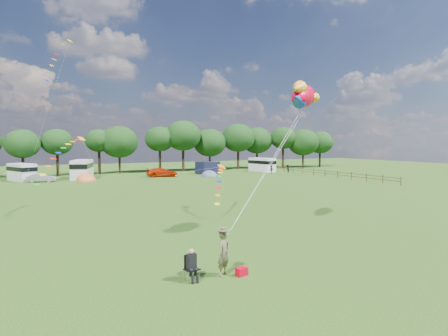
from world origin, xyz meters
name	(u,v)px	position (x,y,z in m)	size (l,w,h in m)	color
ground_plane	(289,249)	(0.00, 0.00, 0.00)	(180.00, 180.00, 0.00)	black
tree_line	(139,140)	(5.30, 54.99, 6.35)	(102.98, 10.98, 10.27)	black
fence	(319,172)	(32.00, 34.50, 0.70)	(0.12, 33.12, 1.20)	#472D19
car_b	(42,178)	(-11.76, 44.84, 0.64)	(1.36, 3.65, 1.29)	gray
car_c	(162,172)	(6.74, 45.16, 0.76)	(2.13, 5.06, 1.52)	#B92202
campervan_b	(22,172)	(-14.41, 48.09, 1.42)	(4.36, 5.87, 2.65)	silver
campervan_c	(82,169)	(-5.79, 47.75, 1.63)	(4.26, 6.68, 3.04)	silver
campervan_d	(262,164)	(27.96, 46.83, 1.48)	(3.55, 6.01, 2.76)	silver
tent_orange	(86,181)	(-5.73, 42.97, 0.02)	(3.11, 3.40, 2.43)	#CC672A
tent_greyblue	(209,177)	(13.88, 41.30, 0.02)	(2.94, 3.22, 2.19)	#4C556D
awning_navy	(208,168)	(16.16, 47.07, 1.14)	(3.66, 2.97, 2.29)	black
kite_flyer	(224,253)	(-5.03, -2.02, 1.01)	(0.74, 0.48, 2.02)	brown
camp_chair	(191,261)	(-6.53, -1.90, 0.83)	(0.69, 0.70, 1.38)	#99999E
kite_bag	(242,272)	(-4.33, -2.37, 0.18)	(0.50, 0.33, 0.36)	#BD0016
fish_kite	(303,96)	(3.17, 3.02, 8.88)	(3.85, 3.29, 2.16)	red
streamer_kite_a	(61,52)	(-9.55, 29.58, 15.95)	(3.34, 5.61, 5.77)	#FFFA27
streamer_kite_b	(65,151)	(-10.19, 17.34, 5.12)	(4.28, 4.66, 3.79)	orange
streamer_kite_c	(220,177)	(1.51, 11.77, 2.94)	(3.25, 4.97, 2.83)	#CF8C0A
walker_a	(288,169)	(31.39, 42.94, 0.76)	(0.74, 0.45, 1.51)	black
walker_b	(271,169)	(27.05, 42.16, 0.80)	(1.04, 0.48, 1.60)	black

